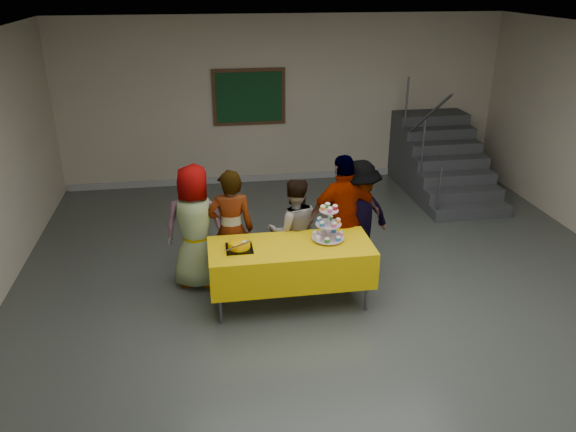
% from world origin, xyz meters
% --- Properties ---
extents(room_shell, '(10.00, 10.04, 3.02)m').
position_xyz_m(room_shell, '(0.00, 0.02, 2.13)').
color(room_shell, '#4C514C').
rests_on(room_shell, ground).
extents(bake_table, '(1.88, 0.78, 0.77)m').
position_xyz_m(bake_table, '(-0.59, 0.65, 0.56)').
color(bake_table, '#595960').
rests_on(bake_table, ground).
extents(cupcake_stand, '(0.38, 0.38, 0.44)m').
position_xyz_m(cupcake_stand, '(-0.13, 0.73, 0.94)').
color(cupcake_stand, silver).
rests_on(cupcake_stand, bake_table).
extents(bear_cake, '(0.32, 0.36, 0.12)m').
position_xyz_m(bear_cake, '(-1.17, 0.65, 0.83)').
color(bear_cake, black).
rests_on(bear_cake, bake_table).
extents(schoolchild_a, '(0.86, 0.65, 1.57)m').
position_xyz_m(schoolchild_a, '(-1.66, 1.29, 0.79)').
color(schoolchild_a, slate).
rests_on(schoolchild_a, ground).
extents(schoolchild_b, '(0.57, 0.38, 1.54)m').
position_xyz_m(schoolchild_b, '(-1.23, 1.16, 0.77)').
color(schoolchild_b, slate).
rests_on(schoolchild_b, ground).
extents(schoolchild_c, '(0.67, 0.52, 1.37)m').
position_xyz_m(schoolchild_c, '(-0.45, 1.21, 0.68)').
color(schoolchild_c, slate).
rests_on(schoolchild_c, ground).
extents(schoolchild_d, '(1.01, 0.53, 1.64)m').
position_xyz_m(schoolchild_d, '(0.17, 1.19, 0.82)').
color(schoolchild_d, slate).
rests_on(schoolchild_d, ground).
extents(schoolchild_e, '(1.12, 0.87, 1.52)m').
position_xyz_m(schoolchild_e, '(0.38, 1.30, 0.76)').
color(schoolchild_e, slate).
rests_on(schoolchild_e, ground).
extents(staircase, '(1.30, 2.40, 2.04)m').
position_xyz_m(staircase, '(2.70, 4.13, 0.49)').
color(staircase, '#424447').
rests_on(staircase, ground).
extents(noticeboard, '(1.30, 0.05, 1.00)m').
position_xyz_m(noticeboard, '(-0.63, 4.96, 1.60)').
color(noticeboard, '#472B16').
rests_on(noticeboard, ground).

